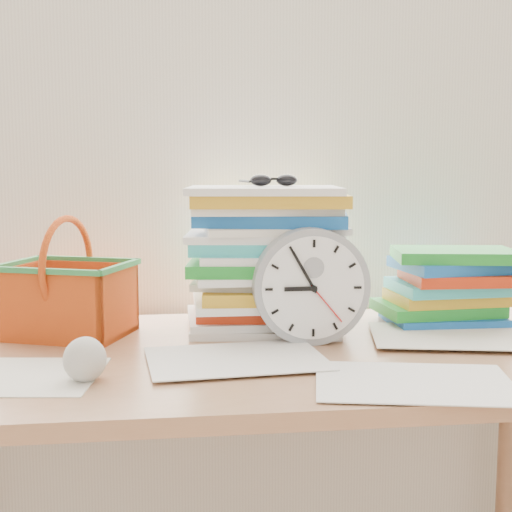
{
  "coord_description": "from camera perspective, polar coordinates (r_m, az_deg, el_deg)",
  "views": [
    {
      "loc": [
        -0.19,
        0.3,
        1.09
      ],
      "look_at": [
        -0.02,
        1.6,
        0.93
      ],
      "focal_mm": 50.0,
      "sensor_mm": 36.0,
      "label": 1
    }
  ],
  "objects": [
    {
      "name": "clock",
      "position": [
        1.39,
        4.41,
        -2.42
      ],
      "size": [
        0.23,
        0.05,
        0.23
      ],
      "primitive_type": "cylinder",
      "rotation": [
        1.57,
        0.0,
        0.0
      ],
      "color": "#8F9399",
      "rests_on": "desk"
    },
    {
      "name": "scattered_papers",
      "position": [
        1.36,
        0.79,
        -7.23
      ],
      "size": [
        1.26,
        0.42,
        0.02
      ],
      "primitive_type": null,
      "color": "white",
      "rests_on": "desk"
    },
    {
      "name": "basket",
      "position": [
        1.5,
        -14.83,
        -1.67
      ],
      "size": [
        0.29,
        0.26,
        0.24
      ],
      "primitive_type": null,
      "rotation": [
        0.0,
        0.0,
        -0.37
      ],
      "color": "#E35416",
      "rests_on": "desk"
    },
    {
      "name": "curtain",
      "position": [
        1.71,
        -1.03,
        14.08
      ],
      "size": [
        2.4,
        0.01,
        2.5
      ],
      "primitive_type": "cube",
      "color": "white",
      "rests_on": "room_shell"
    },
    {
      "name": "book_stack",
      "position": [
        1.61,
        15.13,
        -2.41
      ],
      "size": [
        0.29,
        0.23,
        0.17
      ],
      "primitive_type": null,
      "rotation": [
        0.0,
        0.0,
        -0.04
      ],
      "color": "white",
      "rests_on": "desk"
    },
    {
      "name": "desk",
      "position": [
        1.38,
        0.78,
        -10.47
      ],
      "size": [
        1.4,
        0.7,
        0.75
      ],
      "color": "#A26F4C",
      "rests_on": "ground"
    },
    {
      "name": "crumpled_ball",
      "position": [
        1.19,
        -13.56,
        -8.0
      ],
      "size": [
        0.07,
        0.07,
        0.07
      ],
      "primitive_type": "sphere",
      "color": "silver",
      "rests_on": "desk"
    },
    {
      "name": "sunglasses",
      "position": [
        1.51,
        1.43,
        6.09
      ],
      "size": [
        0.13,
        0.11,
        0.03
      ],
      "primitive_type": null,
      "rotation": [
        0.0,
        0.0,
        0.14
      ],
      "color": "black",
      "rests_on": "paper_stack"
    },
    {
      "name": "paper_stack",
      "position": [
        1.51,
        0.85,
        -0.17
      ],
      "size": [
        0.37,
        0.31,
        0.3
      ],
      "primitive_type": null,
      "rotation": [
        0.0,
        0.0,
        -0.1
      ],
      "color": "white",
      "rests_on": "desk"
    }
  ]
}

